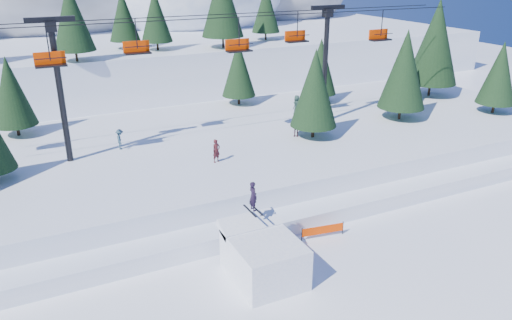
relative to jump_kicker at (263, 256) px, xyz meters
name	(u,v)px	position (x,y,z in m)	size (l,w,h in m)	color
ground	(298,290)	(1.07, -1.95, -1.29)	(160.00, 160.00, 0.00)	white
mid_shelf	(188,157)	(1.07, 16.05, -0.04)	(70.00, 22.00, 2.50)	white
berm	(237,217)	(1.07, 6.05, -0.74)	(70.00, 6.00, 1.10)	white
mountain_ridge	(48,4)	(-4.02, 71.42, 8.36)	(119.00, 61.10, 26.46)	white
jump_kicker	(263,256)	(0.00, 0.00, 0.00)	(3.48, 4.74, 5.10)	white
chairlift	(202,57)	(2.68, 16.10, 8.04)	(46.00, 3.21, 10.28)	black
conifer_stand	(220,80)	(4.43, 16.77, 5.89)	(63.89, 17.11, 10.24)	black
distant_skiers	(184,136)	(0.63, 15.36, 2.07)	(28.28, 9.01, 1.84)	#284454
banner_near	(323,230)	(5.22, 2.10, -0.74)	(2.83, 0.46, 0.90)	black
banner_far	(378,204)	(10.66, 3.45, -0.74)	(2.82, 0.55, 0.90)	black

